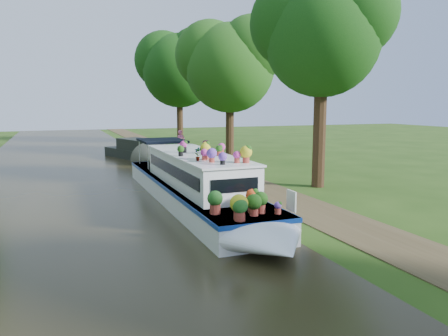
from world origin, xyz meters
TOP-DOWN VIEW (x-y plane):
  - ground at (0.00, 0.00)m, footprint 100.00×100.00m
  - canal_water at (-6.00, 0.00)m, footprint 10.00×100.00m
  - towpath at (1.20, 0.00)m, footprint 2.20×100.00m
  - plant_boat at (-2.25, 1.35)m, footprint 2.29×13.52m
  - tree_near_overhang at (3.79, 3.06)m, footprint 5.52×5.28m
  - tree_near_mid at (4.48, 15.08)m, footprint 6.90×6.60m
  - tree_near_far at (3.98, 26.09)m, footprint 7.59×7.26m
  - second_boat at (-1.75, 15.08)m, footprint 3.74×7.17m
  - pedestrian_pink at (1.51, 16.88)m, footprint 0.67×0.49m
  - verge_plant at (-0.60, 1.91)m, footprint 0.39×0.35m

SIDE VIEW (x-z plane):
  - ground at x=0.00m, z-range 0.00..0.00m
  - canal_water at x=-6.00m, z-range 0.00..0.02m
  - towpath at x=1.20m, z-range 0.00..0.03m
  - verge_plant at x=-0.60m, z-range 0.00..0.38m
  - second_boat at x=-1.75m, z-range -0.12..1.19m
  - plant_boat at x=-2.25m, z-range -0.30..2.01m
  - pedestrian_pink at x=1.51m, z-range 0.03..1.72m
  - tree_near_mid at x=4.48m, z-range 1.74..11.14m
  - tree_near_overhang at x=3.79m, z-range 2.11..11.10m
  - tree_near_far at x=3.98m, z-range 1.90..12.20m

